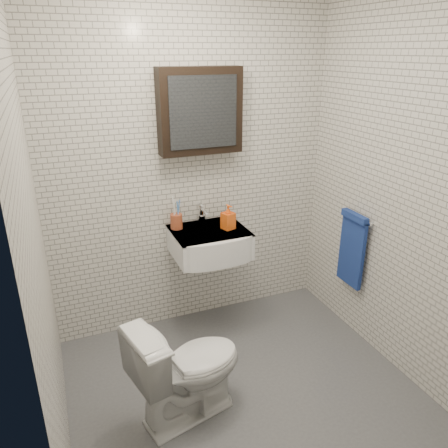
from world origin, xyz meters
The scene contains 9 objects.
ground centered at (0.00, 0.00, 0.01)m, with size 2.20×2.00×0.01m, color #4E5156.
room_shell centered at (0.00, 0.00, 1.47)m, with size 2.22×2.02×2.51m.
washbasin centered at (0.05, 0.73, 0.76)m, with size 0.55×0.50×0.20m.
faucet centered at (0.05, 0.93, 0.92)m, with size 0.06×0.20×0.15m.
mirror_cabinet centered at (0.05, 0.93, 1.70)m, with size 0.60×0.15×0.60m.
towel_rail centered at (1.04, 0.35, 0.72)m, with size 0.09×0.30×0.58m.
toothbrush_cup centered at (-0.16, 0.90, 0.91)m, with size 0.11×0.11×0.25m.
soap_bottle centered at (0.19, 0.74, 0.94)m, with size 0.09×0.09×0.19m, color orange.
toilet centered at (-0.39, -0.04, 0.34)m, with size 0.39×0.68×0.69m, color white.
Camera 1 is at (-0.98, -2.06, 2.10)m, focal length 35.00 mm.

